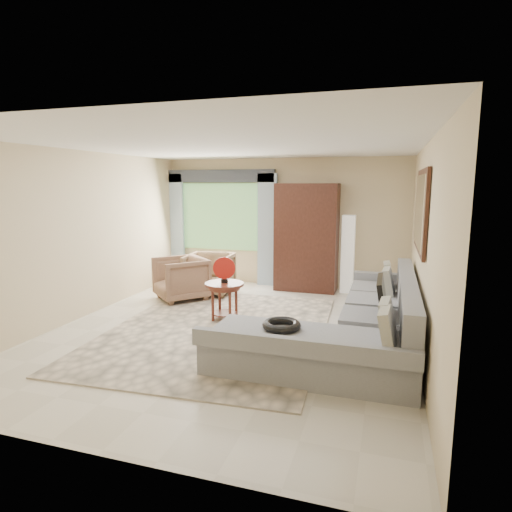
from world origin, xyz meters
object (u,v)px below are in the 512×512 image
(armoire, at_px, (307,238))
(armchair_left, at_px, (181,279))
(armchair_right, at_px, (209,274))
(floor_lamp, at_px, (348,254))
(coffee_table, at_px, (225,301))
(tv_screen, at_px, (382,298))
(sectional_sofa, at_px, (359,328))
(potted_plant, at_px, (178,271))

(armoire, bearing_deg, armchair_left, -145.30)
(armchair_right, relative_size, floor_lamp, 0.58)
(coffee_table, bearing_deg, armoire, 70.28)
(tv_screen, bearing_deg, armchair_right, 147.21)
(armoire, bearing_deg, coffee_table, -109.72)
(sectional_sofa, relative_size, tv_screen, 4.68)
(tv_screen, bearing_deg, potted_plant, 148.10)
(sectional_sofa, xyz_separation_m, coffee_table, (-2.06, 0.59, 0.03))
(armchair_right, bearing_deg, armchair_left, -128.37)
(armoire, relative_size, floor_lamp, 1.40)
(armchair_right, bearing_deg, coffee_table, -63.12)
(armchair_left, xyz_separation_m, potted_plant, (-0.59, 1.02, -0.09))
(sectional_sofa, height_order, floor_lamp, floor_lamp)
(armoire, bearing_deg, potted_plant, -171.47)
(potted_plant, distance_m, floor_lamp, 3.48)
(sectional_sofa, height_order, coffee_table, sectional_sofa)
(tv_screen, xyz_separation_m, coffee_table, (-2.33, 0.65, -0.41))
(potted_plant, height_order, armoire, armoire)
(armchair_left, height_order, floor_lamp, floor_lamp)
(armchair_right, height_order, potted_plant, armchair_right)
(armchair_right, bearing_deg, armoire, 23.05)
(sectional_sofa, relative_size, coffee_table, 5.80)
(sectional_sofa, distance_m, armchair_left, 3.59)
(tv_screen, relative_size, potted_plant, 1.25)
(floor_lamp, bearing_deg, coffee_table, -124.51)
(tv_screen, bearing_deg, armchair_left, 156.33)
(armoire, height_order, floor_lamp, armoire)
(tv_screen, distance_m, armchair_right, 3.82)
(armchair_right, bearing_deg, potted_plant, 146.45)
(armchair_right, xyz_separation_m, potted_plant, (-0.92, 0.51, -0.10))
(potted_plant, bearing_deg, armchair_left, -60.01)
(tv_screen, bearing_deg, sectional_sofa, 167.26)
(tv_screen, relative_size, armoire, 0.35)
(armchair_right, distance_m, armoire, 2.03)
(floor_lamp, bearing_deg, sectional_sofa, -81.67)
(armchair_left, bearing_deg, coffee_table, 5.85)
(tv_screen, distance_m, potted_plant, 4.87)
(armchair_left, xyz_separation_m, armchair_right, (0.34, 0.51, 0.00))
(tv_screen, xyz_separation_m, floor_lamp, (-0.70, 3.02, 0.03))
(sectional_sofa, distance_m, armoire, 3.24)
(armchair_right, bearing_deg, sectional_sofa, -39.16)
(potted_plant, height_order, floor_lamp, floor_lamp)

